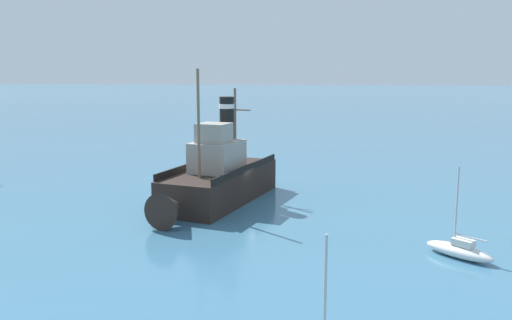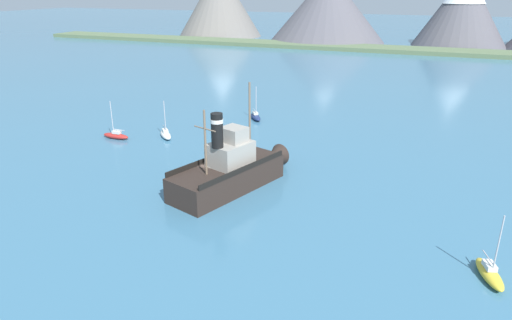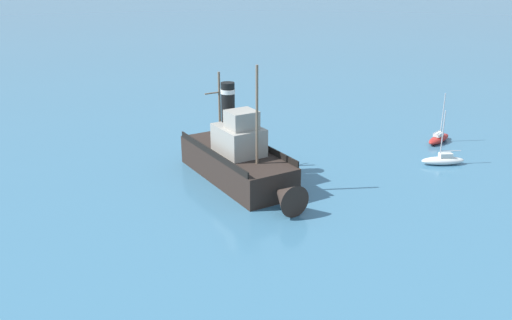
{
  "view_description": "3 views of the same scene",
  "coord_description": "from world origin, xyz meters",
  "px_view_note": "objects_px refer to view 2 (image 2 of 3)",
  "views": [
    {
      "loc": [
        -4.01,
        39.65,
        9.9
      ],
      "look_at": [
        -1.41,
        1.03,
        3.35
      ],
      "focal_mm": 38.0,
      "sensor_mm": 36.0,
      "label": 1
    },
    {
      "loc": [
        18.79,
        -36.47,
        18.43
      ],
      "look_at": [
        3.99,
        0.75,
        3.08
      ],
      "focal_mm": 32.0,
      "sensor_mm": 36.0,
      "label": 2
    },
    {
      "loc": [
        31.68,
        27.96,
        16.84
      ],
      "look_at": [
        2.73,
        3.28,
        2.82
      ],
      "focal_mm": 38.0,
      "sensor_mm": 36.0,
      "label": 3
    }
  ],
  "objects_px": {
    "sailboat_white": "(166,134)",
    "sailboat_navy": "(256,116)",
    "old_tugboat": "(232,169)",
    "sailboat_yellow": "(490,273)",
    "sailboat_red": "(116,135)"
  },
  "relations": [
    {
      "from": "sailboat_white",
      "to": "sailboat_navy",
      "type": "bearing_deg",
      "value": 58.18
    },
    {
      "from": "sailboat_navy",
      "to": "old_tugboat",
      "type": "bearing_deg",
      "value": -73.7
    },
    {
      "from": "sailboat_navy",
      "to": "sailboat_white",
      "type": "bearing_deg",
      "value": -121.82
    },
    {
      "from": "old_tugboat",
      "to": "sailboat_navy",
      "type": "distance_m",
      "value": 24.34
    },
    {
      "from": "sailboat_yellow",
      "to": "sailboat_red",
      "type": "bearing_deg",
      "value": 160.01
    },
    {
      "from": "old_tugboat",
      "to": "sailboat_navy",
      "type": "height_order",
      "value": "old_tugboat"
    },
    {
      "from": "sailboat_red",
      "to": "sailboat_yellow",
      "type": "bearing_deg",
      "value": -19.99
    },
    {
      "from": "old_tugboat",
      "to": "sailboat_yellow",
      "type": "relative_size",
      "value": 3.01
    },
    {
      "from": "sailboat_yellow",
      "to": "sailboat_white",
      "type": "bearing_deg",
      "value": 153.61
    },
    {
      "from": "old_tugboat",
      "to": "sailboat_yellow",
      "type": "bearing_deg",
      "value": -17.97
    },
    {
      "from": "old_tugboat",
      "to": "sailboat_yellow",
      "type": "height_order",
      "value": "old_tugboat"
    },
    {
      "from": "sailboat_red",
      "to": "sailboat_yellow",
      "type": "xyz_separation_m",
      "value": [
        42.43,
        -15.44,
        0.0
      ]
    },
    {
      "from": "sailboat_navy",
      "to": "sailboat_yellow",
      "type": "bearing_deg",
      "value": -46.39
    },
    {
      "from": "sailboat_red",
      "to": "sailboat_yellow",
      "type": "relative_size",
      "value": 1.0
    },
    {
      "from": "old_tugboat",
      "to": "sailboat_white",
      "type": "distance_m",
      "value": 18.22
    }
  ]
}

